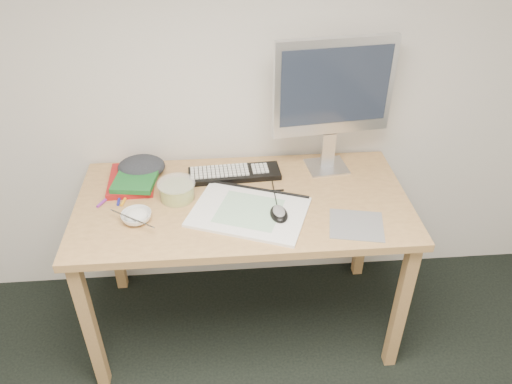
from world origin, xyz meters
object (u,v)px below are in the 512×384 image
sketchpad (249,212)px  rice_bowl (137,217)px  desk (243,215)px  keyboard (234,174)px  monitor (334,91)px

sketchpad → rice_bowl: 0.45m
desk → rice_bowl: size_ratio=11.66×
keyboard → sketchpad: bearing=-84.1°
rice_bowl → keyboard: bearing=36.5°
desk → monitor: monitor is taller
desk → sketchpad: bearing=-78.5°
keyboard → monitor: (0.43, 0.04, 0.37)m
desk → sketchpad: size_ratio=3.10×
keyboard → monitor: 0.57m
sketchpad → monitor: (0.38, 0.32, 0.37)m
sketchpad → rice_bowl: (-0.45, -0.01, 0.01)m
sketchpad → monitor: monitor is taller
sketchpad → keyboard: (-0.05, 0.28, 0.01)m
desk → rice_bowl: rice_bowl is taller
monitor → keyboard: bearing=178.7°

